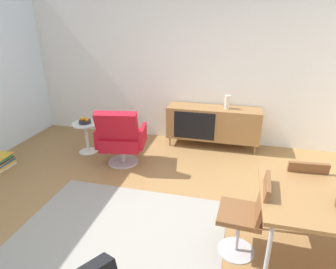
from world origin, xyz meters
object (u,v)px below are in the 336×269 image
sideboard (213,123)px  vase_cobalt (227,102)px  dining_chair_near_window (247,213)px  lounge_chair_red (121,137)px  dining_chair_back_left (299,189)px  fruit_bowl (85,121)px  side_table_round (86,134)px

sideboard → vase_cobalt: bearing=0.5°
vase_cobalt → dining_chair_near_window: 2.52m
lounge_chair_red → dining_chair_back_left: bearing=-19.8°
dining_chair_near_window → dining_chair_back_left: bearing=46.0°
dining_chair_near_window → fruit_bowl: 3.13m
vase_cobalt → fruit_bowl: 2.41m
fruit_bowl → sideboard: bearing=20.0°
sideboard → dining_chair_near_window: dining_chair_near_window is taller
fruit_bowl → dining_chair_back_left: bearing=-20.1°
lounge_chair_red → fruit_bowl: 0.82m
side_table_round → fruit_bowl: fruit_bowl is taller
side_table_round → dining_chair_near_window: bearing=-33.4°
sideboard → dining_chair_back_left: 2.20m
fruit_bowl → vase_cobalt: bearing=18.2°
vase_cobalt → lounge_chair_red: same height
sideboard → fruit_bowl: sideboard is taller
dining_chair_near_window → side_table_round: size_ratio=1.65×
sideboard → lounge_chair_red: bearing=-141.4°
vase_cobalt → sideboard: bearing=-179.5°
dining_chair_near_window → dining_chair_back_left: (0.54, 0.56, 0.00)m
sideboard → dining_chair_back_left: bearing=-60.0°
side_table_round → dining_chair_back_left: bearing=-20.2°
dining_chair_near_window → lounge_chair_red: bearing=142.5°
vase_cobalt → dining_chair_near_window: (0.34, -2.47, -0.36)m
sideboard → fruit_bowl: bearing=-160.0°
side_table_round → fruit_bowl: (-0.00, -0.00, 0.23)m
sideboard → dining_chair_near_window: 2.53m
fruit_bowl → side_table_round: bearing=86.9°
dining_chair_back_left → sideboard: bearing=120.0°
dining_chair_back_left → side_table_round: 3.37m
fruit_bowl → dining_chair_near_window: bearing=-33.3°
dining_chair_near_window → fruit_bowl: bearing=146.7°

